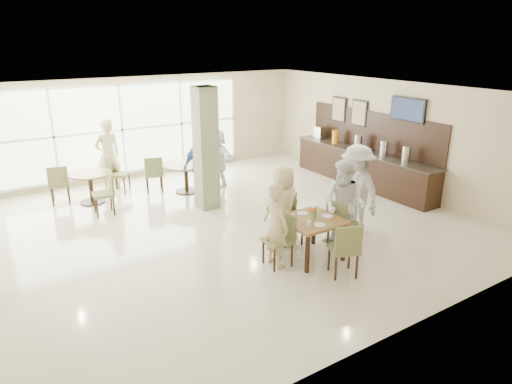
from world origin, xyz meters
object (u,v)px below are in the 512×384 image
teen_standing (356,190)px  adult_a (201,166)px  main_table (312,224)px  teen_left (276,225)px  teen_right (344,205)px  round_table_left (90,181)px  adult_b (217,158)px  adult_standing (108,155)px  teen_far (283,205)px  round_table_right (186,170)px  buffet_counter (362,165)px

teen_standing → adult_a: bearing=-147.3°
main_table → adult_a: size_ratio=0.56×
main_table → teen_left: (-0.70, 0.10, 0.09)m
main_table → teen_right: size_ratio=0.58×
round_table_left → teen_standing: teen_standing is taller
adult_b → adult_standing: adult_standing is taller
main_table → adult_a: bearing=94.4°
round_table_left → adult_b: adult_b is taller
round_table_left → teen_far: 5.03m
round_table_left → main_table: bearing=-63.2°
round_table_right → teen_standing: size_ratio=0.66×
teen_right → adult_a: (-1.06, 3.81, 0.03)m
main_table → adult_a: (-0.29, 3.81, 0.23)m
teen_left → teen_standing: teen_standing is taller
round_table_right → teen_right: size_ratio=0.71×
teen_left → adult_b: adult_b is taller
main_table → round_table_right: same height
buffet_counter → teen_far: buffet_counter is taller
adult_standing → teen_left: bearing=90.8°
adult_a → main_table: bearing=-101.2°
main_table → buffet_counter: 4.71m
main_table → adult_b: adult_b is taller
teen_left → round_table_left: bearing=17.1°
main_table → teen_standing: 1.54m
adult_standing → buffet_counter: bearing=140.0°
teen_right → adult_standing: bearing=-175.8°
teen_far → adult_standing: size_ratio=0.82×
main_table → round_table_left: (-2.59, 5.12, -0.11)m
buffet_counter → teen_left: (-4.61, -2.52, 0.20)m
teen_standing → adult_standing: bearing=-142.6°
adult_b → round_table_right: bearing=-97.3°
adult_a → adult_standing: 2.60m
teen_far → adult_a: 3.04m
buffet_counter → teen_far: 4.39m
teen_standing → adult_standing: (-3.39, 5.44, 0.02)m
adult_a → buffet_counter: bearing=-31.3°
adult_b → adult_standing: 2.80m
teen_far → adult_a: adult_a is taller
buffet_counter → round_table_right: bearing=154.7°
teen_standing → adult_b: teen_standing is taller
main_table → round_table_left: 5.74m
teen_right → adult_b: bearing=161.2°
teen_left → teen_standing: 2.19m
round_table_right → adult_a: (0.03, -0.82, 0.29)m
main_table → teen_left: 0.71m
adult_b → teen_far: bearing=-21.2°
main_table → round_table_right: bearing=94.0°
adult_a → teen_right: bearing=-90.0°
main_table → round_table_right: (-0.32, 4.63, -0.07)m
main_table → round_table_left: size_ratio=0.97×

